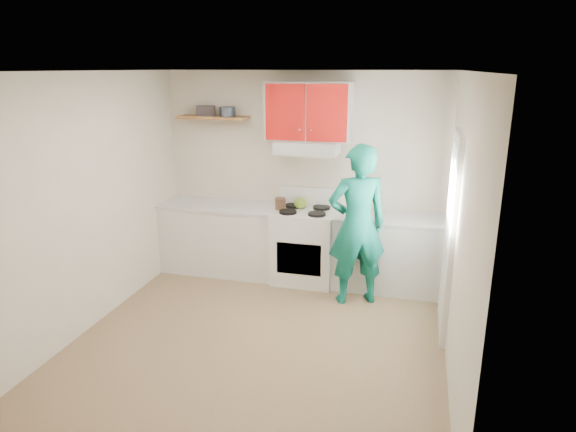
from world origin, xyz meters
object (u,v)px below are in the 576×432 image
(kettle, at_px, (301,203))
(stove, at_px, (305,246))
(person, at_px, (357,225))
(tin, at_px, (227,112))
(crock, at_px, (280,204))

(kettle, bearing_deg, stove, -74.65)
(kettle, relative_size, person, 0.09)
(tin, distance_m, kettle, 1.47)
(stove, height_order, person, person)
(crock, height_order, person, person)
(tin, bearing_deg, crock, -11.16)
(tin, distance_m, crock, 1.34)
(stove, xyz_separation_m, kettle, (-0.08, 0.10, 0.53))
(tin, distance_m, person, 2.19)
(tin, bearing_deg, person, -18.94)
(stove, xyz_separation_m, tin, (-1.04, 0.15, 1.64))
(stove, xyz_separation_m, person, (0.70, -0.45, 0.46))
(tin, bearing_deg, kettle, -2.77)
(tin, relative_size, kettle, 1.19)
(stove, bearing_deg, person, -32.65)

